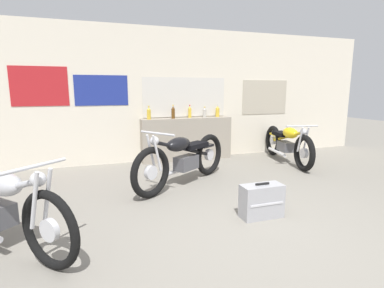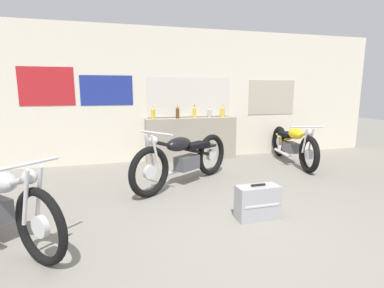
% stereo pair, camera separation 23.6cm
% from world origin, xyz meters
% --- Properties ---
extents(ground_plane, '(24.00, 24.00, 0.00)m').
position_xyz_m(ground_plane, '(0.00, 0.00, 0.00)').
color(ground_plane, gray).
extents(wall_back, '(10.00, 0.07, 2.80)m').
position_xyz_m(wall_back, '(0.01, 3.76, 1.40)').
color(wall_back, beige).
rests_on(wall_back, ground_plane).
extents(sill_counter, '(1.99, 0.28, 0.92)m').
position_xyz_m(sill_counter, '(0.40, 3.58, 0.46)').
color(sill_counter, gray).
rests_on(sill_counter, ground_plane).
extents(bottle_leftmost, '(0.08, 0.08, 0.28)m').
position_xyz_m(bottle_leftmost, '(-0.43, 3.54, 1.05)').
color(bottle_leftmost, gold).
rests_on(bottle_leftmost, sill_counter).
extents(bottle_left_center, '(0.08, 0.08, 0.29)m').
position_xyz_m(bottle_left_center, '(0.09, 3.56, 1.05)').
color(bottle_left_center, '#5B3814').
rests_on(bottle_left_center, sill_counter).
extents(bottle_center, '(0.07, 0.07, 0.28)m').
position_xyz_m(bottle_center, '(0.48, 3.63, 1.04)').
color(bottle_center, gold).
rests_on(bottle_center, sill_counter).
extents(bottle_right_center, '(0.08, 0.08, 0.23)m').
position_xyz_m(bottle_right_center, '(0.82, 3.62, 1.03)').
color(bottle_right_center, '#B7B2A8').
rests_on(bottle_right_center, sill_counter).
extents(bottle_rightmost, '(0.09, 0.09, 0.27)m').
position_xyz_m(bottle_rightmost, '(1.14, 3.62, 1.04)').
color(bottle_rightmost, gold).
rests_on(bottle_rightmost, sill_counter).
extents(motorcycle_black, '(1.90, 1.32, 0.93)m').
position_xyz_m(motorcycle_black, '(-0.19, 1.94, 0.44)').
color(motorcycle_black, black).
rests_on(motorcycle_black, ground_plane).
extents(motorcycle_yellow, '(0.66, 2.10, 0.86)m').
position_xyz_m(motorcycle_yellow, '(2.33, 2.69, 0.41)').
color(motorcycle_yellow, black).
rests_on(motorcycle_yellow, ground_plane).
extents(hard_case_silver, '(0.51, 0.24, 0.43)m').
position_xyz_m(hard_case_silver, '(0.33, 0.43, 0.20)').
color(hard_case_silver, '#9E9EA3').
rests_on(hard_case_silver, ground_plane).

